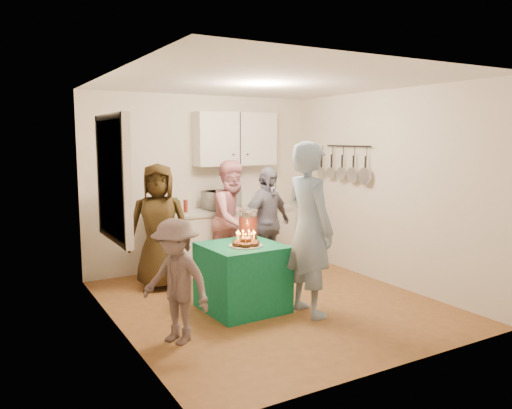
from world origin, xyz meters
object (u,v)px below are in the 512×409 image
counter (223,241)px  party_table (242,277)px  microwave (221,200)px  woman_back_center (234,219)px  child_near_left (176,281)px  punch_jar (248,225)px  man_birthday (309,229)px  woman_back_right (267,224)px  woman_back_left (159,227)px

counter → party_table: size_ratio=2.59×
microwave → counter: bearing=-11.9°
counter → woman_back_center: woman_back_center is taller
party_table → child_near_left: 1.14m
microwave → punch_jar: (-0.38, -1.52, -0.12)m
man_birthday → woman_back_right: bearing=-13.9°
man_birthday → woman_back_right: size_ratio=1.23×
child_near_left → man_birthday: bearing=62.3°
woman_back_right → woman_back_center: bearing=112.0°
woman_back_center → counter: bearing=67.1°
woman_back_right → child_near_left: size_ratio=1.30×
microwave → woman_back_center: 0.51m
party_table → punch_jar: size_ratio=2.50×
man_birthday → woman_back_center: man_birthday is taller
counter → woman_back_right: 0.94m
woman_back_center → child_near_left: bearing=-147.5°
counter → woman_back_right: woman_back_right is taller
party_table → woman_back_center: (0.56, 1.28, 0.45)m
punch_jar → woman_back_left: woman_back_left is taller
woman_back_left → child_near_left: 1.84m
counter → child_near_left: size_ratio=1.81×
microwave → man_birthday: size_ratio=0.26×
woman_back_center → woman_back_right: 0.49m
counter → child_near_left: bearing=-125.4°
woman_back_left → woman_back_right: size_ratio=1.04×
counter → woman_back_left: 1.31m
counter → woman_back_right: size_ratio=1.40×
party_table → woman_back_center: size_ratio=0.51×
microwave → woman_back_left: (-1.14, -0.48, -0.23)m
man_birthday → child_near_left: (-1.57, -0.02, -0.36)m
party_table → man_birthday: bearing=-40.8°
woman_back_left → woman_back_center: size_ratio=0.99×
man_birthday → woman_back_center: size_ratio=1.16×
microwave → woman_back_left: 1.26m
man_birthday → woman_back_center: bearing=-1.3°
party_table → woman_back_right: bearing=46.1°
party_table → woman_back_left: 1.45m
punch_jar → party_table: bearing=-132.2°
counter → woman_back_center: (-0.05, -0.45, 0.40)m
woman_back_right → woman_back_left: bearing=147.8°
microwave → woman_back_left: woman_back_left is taller
party_table → woman_back_left: woman_back_left is taller
microwave → child_near_left: (-1.58, -2.25, -0.44)m
woman_back_left → child_near_left: (-0.44, -1.77, -0.22)m
counter → man_birthday: size_ratio=1.14×
microwave → party_table: (-0.59, -1.74, -0.67)m
microwave → woman_back_left: bearing=-169.0°
punch_jar → counter: bearing=75.1°
woman_back_left → punch_jar: bearing=-30.4°
punch_jar → child_near_left: bearing=-148.4°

